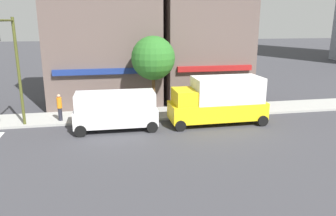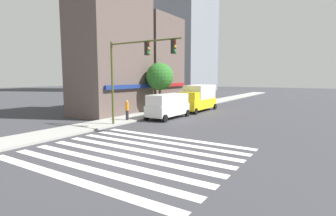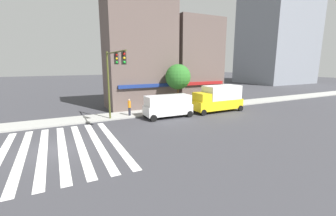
{
  "view_description": "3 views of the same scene",
  "coord_description": "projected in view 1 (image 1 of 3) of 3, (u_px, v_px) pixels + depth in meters",
  "views": [
    {
      "loc": [
        10.45,
        -14.81,
        6.52
      ],
      "look_at": [
        14.2,
        4.7,
        1.2
      ],
      "focal_mm": 35.0,
      "sensor_mm": 36.0,
      "label": 1
    },
    {
      "loc": [
        -10.27,
        -8.68,
        3.92
      ],
      "look_at": [
        10.95,
        4.7,
        1.0
      ],
      "focal_mm": 28.0,
      "sensor_mm": 36.0,
      "label": 2
    },
    {
      "loc": [
        0.48,
        -15.97,
        5.63
      ],
      "look_at": [
        10.95,
        4.7,
        1.0
      ],
      "focal_mm": 24.0,
      "sensor_mm": 36.0,
      "label": 3
    }
  ],
  "objects": [
    {
      "name": "street_tree",
      "position": [
        153.0,
        58.0,
        22.41
      ],
      "size": [
        3.01,
        3.01,
        5.39
      ],
      "color": "brown",
      "rests_on": "sidewalk_left"
    },
    {
      "name": "van_white",
      "position": [
        116.0,
        109.0,
        19.96
      ],
      "size": [
        5.03,
        2.22,
        2.34
      ],
      "rotation": [
        0.0,
        0.0,
        -0.01
      ],
      "color": "white",
      "rests_on": "ground_plane"
    },
    {
      "name": "storefront_row",
      "position": [
        145.0,
        19.0,
        25.52
      ],
      "size": [
        15.92,
        5.3,
        14.29
      ],
      "color": "brown",
      "rests_on": "ground_plane"
    },
    {
      "name": "pedestrian_orange_vest",
      "position": [
        60.0,
        107.0,
        21.33
      ],
      "size": [
        0.32,
        0.32,
        1.77
      ],
      "rotation": [
        0.0,
        0.0,
        0.61
      ],
      "color": "#23232D",
      "rests_on": "sidewalk_left"
    },
    {
      "name": "traffic_signal",
      "position": [
        5.0,
        51.0,
        17.4
      ],
      "size": [
        0.32,
        6.46,
        6.73
      ],
      "color": "#474C1E",
      "rests_on": "ground_plane"
    },
    {
      "name": "pedestrian_green_top",
      "position": [
        222.0,
        97.0,
        24.15
      ],
      "size": [
        0.32,
        0.32,
        1.77
      ],
      "rotation": [
        0.0,
        0.0,
        5.71
      ],
      "color": "#23232D",
      "rests_on": "sidewalk_left"
    },
    {
      "name": "box_truck_yellow",
      "position": [
        219.0,
        100.0,
        21.08
      ],
      "size": [
        6.22,
        2.42,
        3.04
      ],
      "rotation": [
        0.0,
        0.0,
        0.01
      ],
      "color": "yellow",
      "rests_on": "ground_plane"
    },
    {
      "name": "pedestrian_red_jacket",
      "position": [
        233.0,
        99.0,
        23.36
      ],
      "size": [
        0.32,
        0.32,
        1.77
      ],
      "rotation": [
        0.0,
        0.0,
        2.36
      ],
      "color": "#23232D",
      "rests_on": "sidewalk_left"
    }
  ]
}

